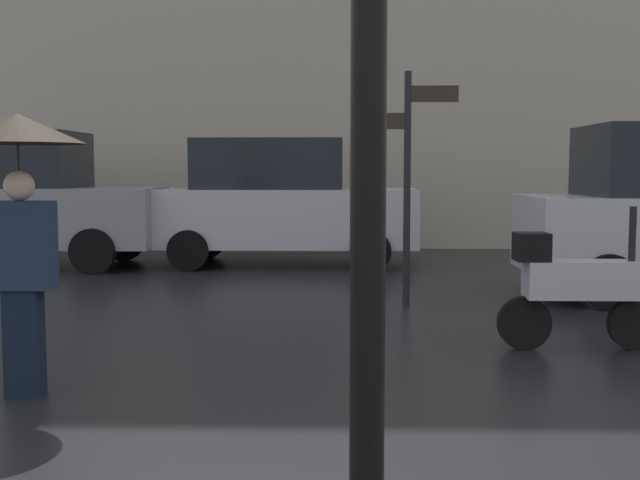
% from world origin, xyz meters
% --- Properties ---
extents(pedestrian_with_umbrella, '(0.90, 0.90, 1.92)m').
position_xyz_m(pedestrian_with_umbrella, '(-2.03, 2.81, 1.49)').
color(pedestrian_with_umbrella, black).
rests_on(pedestrian_with_umbrella, ground).
extents(parked_scooter, '(1.40, 0.32, 1.23)m').
position_xyz_m(parked_scooter, '(2.14, 4.29, 0.56)').
color(parked_scooter, black).
rests_on(parked_scooter, ground).
extents(parked_car_left, '(4.54, 1.91, 2.13)m').
position_xyz_m(parked_car_left, '(-5.07, 9.96, 1.07)').
color(parked_car_left, gray).
rests_on(parked_car_left, ground).
extents(parked_car_right, '(4.26, 1.91, 2.02)m').
position_xyz_m(parked_car_right, '(-0.85, 10.32, 1.01)').
color(parked_car_right, silver).
rests_on(parked_car_right, ground).
extents(street_signpost, '(1.08, 0.08, 2.63)m').
position_xyz_m(street_signpost, '(0.89, 6.48, 1.61)').
color(street_signpost, black).
rests_on(street_signpost, ground).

